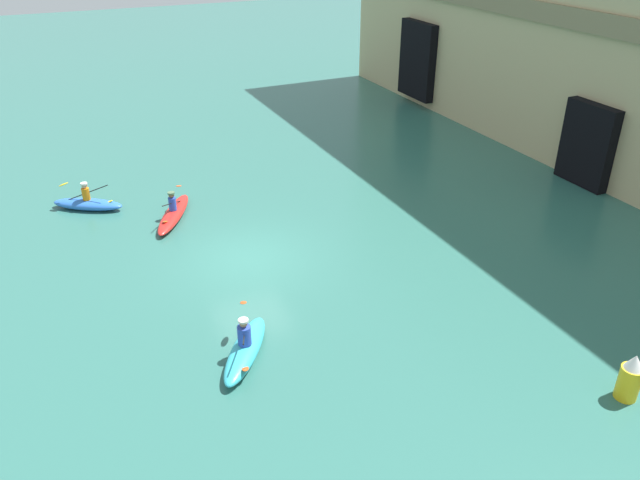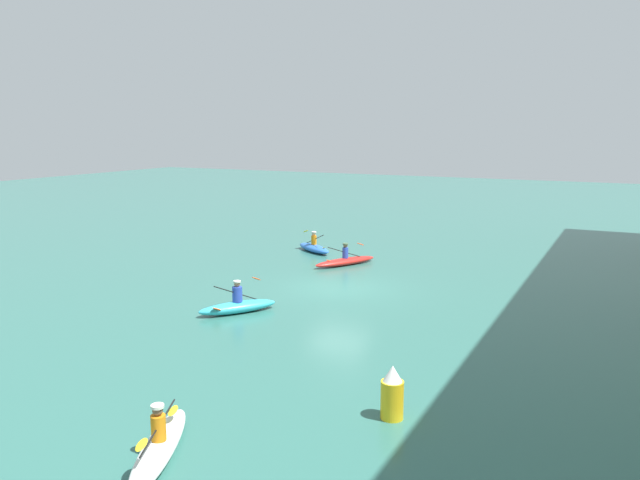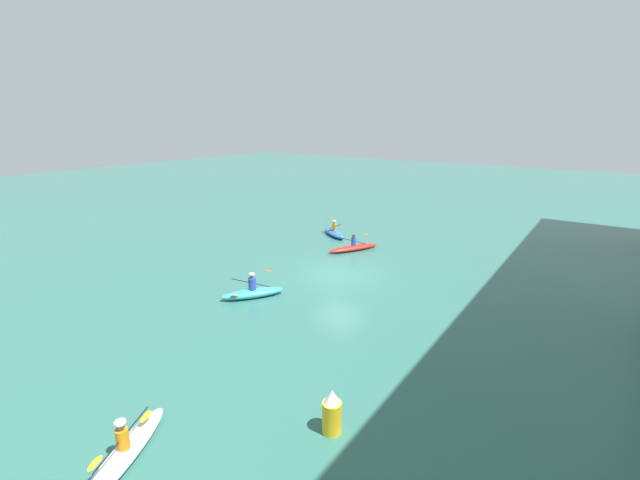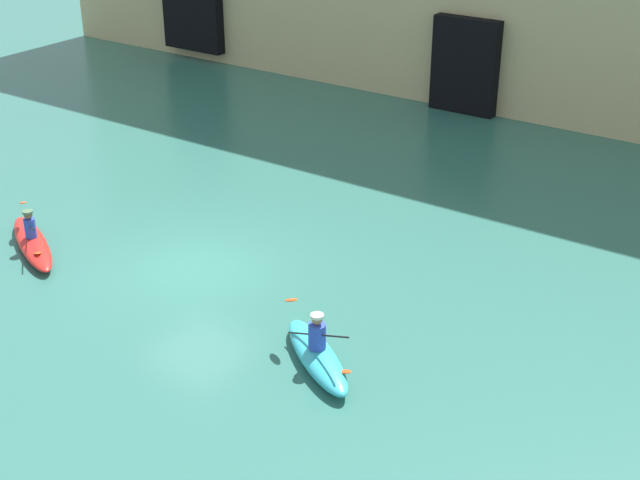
% 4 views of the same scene
% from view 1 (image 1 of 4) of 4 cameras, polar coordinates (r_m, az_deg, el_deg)
% --- Properties ---
extents(ground_plane, '(120.00, 120.00, 0.00)m').
position_cam_1_polar(ground_plane, '(21.07, -6.55, -1.69)').
color(ground_plane, '#2D665B').
extents(kayak_blue, '(2.16, 2.77, 1.11)m').
position_cam_1_polar(kayak_blue, '(25.88, -20.47, 3.15)').
color(kayak_blue, blue).
rests_on(kayak_blue, ground).
extents(kayak_red, '(3.39, 2.23, 1.07)m').
position_cam_1_polar(kayak_red, '(24.17, -13.24, 2.40)').
color(kayak_red, red).
rests_on(kayak_red, ground).
extents(kayak_cyan, '(2.78, 2.25, 1.22)m').
position_cam_1_polar(kayak_cyan, '(16.64, -6.85, -9.81)').
color(kayak_cyan, '#33B2C6').
rests_on(kayak_cyan, ground).
extents(marker_buoy, '(0.52, 0.52, 1.27)m').
position_cam_1_polar(marker_buoy, '(16.82, 26.49, -11.23)').
color(marker_buoy, yellow).
rests_on(marker_buoy, ground).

